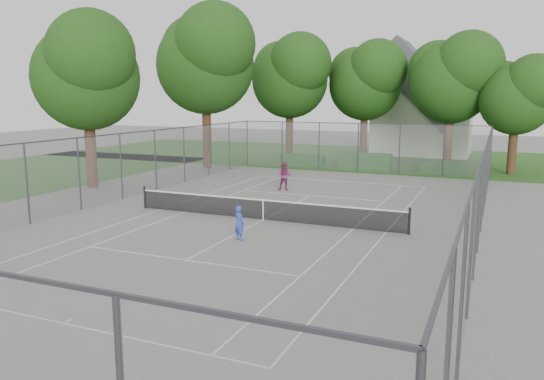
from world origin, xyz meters
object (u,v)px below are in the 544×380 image
at_px(tennis_net, 263,209).
at_px(woman_player, 285,176).
at_px(girl_player, 239,223).
at_px(house, 423,108).

bearing_deg(tennis_net, woman_player, 104.68).
bearing_deg(girl_player, woman_player, -53.05).
xyz_separation_m(tennis_net, woman_player, (-1.94, 7.42, 0.33)).
bearing_deg(house, girl_player, -93.66).
bearing_deg(woman_player, house, 62.71).
bearing_deg(girl_player, house, -69.58).
bearing_deg(woman_player, tennis_net, -91.30).
xyz_separation_m(girl_player, woman_player, (-2.48, 10.84, 0.17)).
height_order(girl_player, woman_player, woman_player).
xyz_separation_m(house, girl_player, (-2.18, -34.15, -3.65)).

